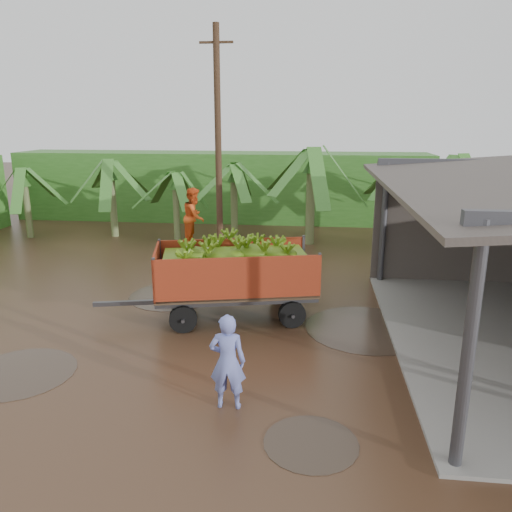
{
  "coord_description": "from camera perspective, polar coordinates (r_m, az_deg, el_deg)",
  "views": [
    {
      "loc": [
        2.94,
        -10.72,
        5.31
      ],
      "look_at": [
        1.43,
        2.59,
        1.63
      ],
      "focal_mm": 35.0,
      "sensor_mm": 36.0,
      "label": 1
    }
  ],
  "objects": [
    {
      "name": "ground",
      "position": [
        12.32,
        -8.14,
        -10.33
      ],
      "size": [
        100.0,
        100.0,
        0.0
      ],
      "primitive_type": "plane",
      "color": "black",
      "rests_on": "ground"
    },
    {
      "name": "hedge_north",
      "position": [
        27.4,
        -4.03,
        7.97
      ],
      "size": [
        22.0,
        3.0,
        3.6
      ],
      "primitive_type": "cube",
      "color": "#2D661E",
      "rests_on": "ground"
    },
    {
      "name": "banana_trailer",
      "position": [
        13.58,
        -2.51,
        -1.77
      ],
      "size": [
        6.05,
        2.98,
        3.56
      ],
      "rotation": [
        0.0,
        0.0,
        0.22
      ],
      "color": "red",
      "rests_on": "ground"
    },
    {
      "name": "man_blue",
      "position": [
        9.52,
        -3.27,
        -11.96
      ],
      "size": [
        0.7,
        0.47,
        1.88
      ],
      "primitive_type": "imported",
      "rotation": [
        0.0,
        0.0,
        3.18
      ],
      "color": "#6E7ACA",
      "rests_on": "ground"
    },
    {
      "name": "utility_pole",
      "position": [
        18.76,
        -4.33,
        12.31
      ],
      "size": [
        1.2,
        0.24,
        8.53
      ],
      "color": "#47301E",
      "rests_on": "ground"
    },
    {
      "name": "banana_plants",
      "position": [
        19.42,
        -14.42,
        4.54
      ],
      "size": [
        24.45,
        20.6,
        4.23
      ],
      "color": "#2D661E",
      "rests_on": "ground"
    }
  ]
}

